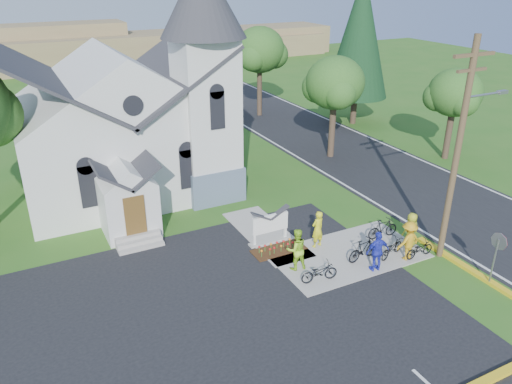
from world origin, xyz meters
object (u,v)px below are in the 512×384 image
utility_pole (459,146)px  bike_3 (383,228)px  cyclist_2 (377,251)px  bike_1 (363,249)px  cyclist_0 (318,229)px  bike_0 (319,272)px  bike_4 (419,249)px  bike_2 (392,248)px  cyclist_4 (411,229)px  church_sign (270,224)px  cyclist_1 (296,249)px  stop_sign (497,248)px  cyclist_3 (408,241)px

utility_pole → bike_3: utility_pole is taller
cyclist_2 → bike_3: (2.17, 2.16, -0.44)m
bike_1 → cyclist_2: 1.05m
cyclist_0 → bike_1: cyclist_0 is taller
bike_0 → bike_4: bike_0 is taller
bike_0 → cyclist_0: bearing=-23.8°
bike_2 → bike_3: size_ratio=0.98×
cyclist_0 → cyclist_4: bearing=143.2°
church_sign → cyclist_1: size_ratio=1.13×
church_sign → bike_2: (4.37, -3.77, -0.54)m
cyclist_4 → bike_3: bearing=-53.1°
church_sign → stop_sign: size_ratio=0.89×
cyclist_3 → utility_pole: bearing=161.7°
church_sign → bike_0: bearing=-86.3°
cyclist_2 → stop_sign: bearing=147.3°
church_sign → bike_4: (5.48, -4.40, -0.56)m
cyclist_0 → cyclist_1: 2.26m
utility_pole → bike_2: size_ratio=6.00×
utility_pole → stop_sign: (0.07, -2.70, -3.62)m
cyclist_0 → cyclist_1: bearing=21.0°
cyclist_0 → bike_3: (3.36, -0.77, -0.42)m
church_sign → cyclist_4: 6.75m
cyclist_3 → bike_4: (0.62, -0.15, -0.53)m
bike_1 → cyclist_0: bearing=24.4°
cyclist_0 → bike_0: (-1.54, -2.51, -0.49)m
bike_3 → church_sign: bearing=70.3°
cyclist_3 → cyclist_4: cyclist_3 is taller
bike_0 → cyclist_2: 2.80m
utility_pole → cyclist_3: utility_pole is taller
utility_pole → cyclist_4: 4.74m
bike_1 → cyclist_2: (-0.02, -0.96, 0.43)m
utility_pole → bike_2: bearing=157.0°
bike_1 → bike_3: 2.46m
cyclist_2 → bike_3: 3.09m
bike_0 → bike_1: bike_1 is taller
bike_2 → cyclist_3: bearing=-152.0°
bike_3 → bike_0: bearing=113.0°
bike_0 → cyclist_3: 4.64m
cyclist_1 → cyclist_3: 5.24m
cyclist_0 → utility_pole: bearing=134.4°
utility_pole → cyclist_0: 7.28m
utility_pole → bike_2: (-2.19, 0.93, -4.92)m
cyclist_1 → bike_4: 5.90m
stop_sign → cyclist_4: 4.19m
bike_2 → cyclist_3: cyclist_3 is taller
bike_1 → cyclist_2: size_ratio=0.92×
bike_0 → cyclist_3: cyclist_3 is taller
church_sign → cyclist_4: size_ratio=1.29×
cyclist_3 → bike_1: bearing=-27.8°
stop_sign → cyclist_2: stop_sign is taller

